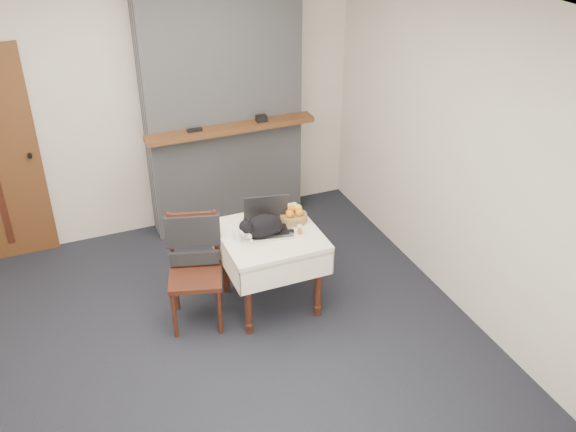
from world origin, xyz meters
The scene contains 11 objects.
ground centered at (0.00, 0.00, 0.00)m, with size 4.50×4.50×0.00m, color black.
room_shell centered at (0.00, 0.46, 1.76)m, with size 4.52×4.01×2.61m.
chimney centered at (0.90, 1.85, 1.30)m, with size 1.62×0.48×2.60m.
side_table centered at (0.80, 0.35, 0.59)m, with size 0.78×0.78×0.70m.
laptop centered at (0.80, 0.41, 0.77)m, with size 0.41×0.37×0.27m.
cat centered at (0.73, 0.32, 0.79)m, with size 0.46×0.23×0.22m.
cream_jar centered at (0.52, 0.34, 0.74)m, with size 0.07×0.07×0.08m, color silver.
pill_bottle centered at (1.01, 0.25, 0.74)m, with size 0.04×0.04×0.08m.
fruit_basket centered at (1.05, 0.46, 0.75)m, with size 0.22×0.22×0.13m.
desk_clutter centered at (0.93, 0.41, 0.70)m, with size 0.13×0.01×0.01m, color black.
chair centered at (0.19, 0.44, 0.60)m, with size 0.52×0.51×0.93m.
Camera 1 is at (-0.73, -3.74, 3.40)m, focal length 40.00 mm.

